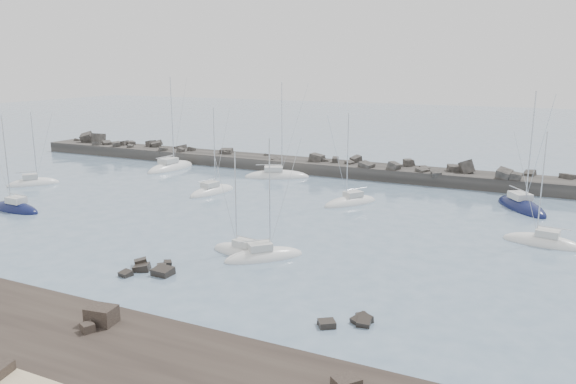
% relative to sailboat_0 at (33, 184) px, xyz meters
% --- Properties ---
extents(ground, '(400.00, 400.00, 0.00)m').
position_rel_sailboat_0_xyz_m(ground, '(41.55, -11.01, -0.15)').
color(ground, slate).
rests_on(ground, ground).
extents(rock_shelf, '(140.00, 12.00, 1.86)m').
position_rel_sailboat_0_xyz_m(rock_shelf, '(41.52, -33.02, -0.13)').
color(rock_shelf, black).
rests_on(rock_shelf, ground).
extents(rock_cluster_near, '(4.64, 4.24, 1.36)m').
position_rel_sailboat_0_xyz_m(rock_cluster_near, '(37.69, -20.01, -0.05)').
color(rock_cluster_near, black).
rests_on(rock_cluster_near, ground).
extents(rock_cluster_far, '(3.44, 3.45, 0.89)m').
position_rel_sailboat_0_xyz_m(rock_cluster_far, '(55.83, -21.87, -0.05)').
color(rock_cluster_far, black).
rests_on(rock_cluster_far, ground).
extents(breakwater, '(115.00, 6.93, 5.42)m').
position_rel_sailboat_0_xyz_m(breakwater, '(33.96, 26.99, 0.16)').
color(breakwater, '#2C2927').
rests_on(breakwater, ground).
extents(sailboat_0, '(5.93, 6.93, 11.35)m').
position_rel_sailboat_0_xyz_m(sailboat_0, '(0.00, 0.00, 0.00)').
color(sailboat_0, silver).
rests_on(sailboat_0, ground).
extents(sailboat_1, '(4.01, 10.48, 16.19)m').
position_rel_sailboat_0_xyz_m(sailboat_1, '(10.07, 18.62, 0.00)').
color(sailboat_1, silver).
rests_on(sailboat_1, ground).
extents(sailboat_2, '(7.71, 2.70, 12.26)m').
position_rel_sailboat_0_xyz_m(sailboat_2, '(10.13, -11.09, 0.00)').
color(sailboat_2, '#0E143B').
rests_on(sailboat_2, ground).
extents(sailboat_3, '(4.02, 8.11, 12.39)m').
position_rel_sailboat_0_xyz_m(sailboat_3, '(26.00, 6.86, -0.01)').
color(sailboat_3, silver).
rests_on(sailboat_3, ground).
extents(sailboat_4, '(10.16, 7.24, 15.45)m').
position_rel_sailboat_0_xyz_m(sailboat_4, '(28.95, 20.12, -0.01)').
color(sailboat_4, silver).
rests_on(sailboat_4, ground).
extents(sailboat_5, '(6.55, 2.91, 10.19)m').
position_rel_sailboat_0_xyz_m(sailboat_5, '(42.20, -12.84, -0.01)').
color(sailboat_5, silver).
rests_on(sailboat_5, ground).
extents(sailboat_6, '(6.20, 7.70, 12.19)m').
position_rel_sailboat_0_xyz_m(sailboat_6, '(44.75, 9.38, -0.01)').
color(sailboat_6, silver).
rests_on(sailboat_6, ground).
extents(sailboat_7, '(6.70, 6.83, 11.64)m').
position_rel_sailboat_0_xyz_m(sailboat_7, '(44.61, -12.97, -0.01)').
color(sailboat_7, silver).
rests_on(sailboat_7, ground).
extents(sailboat_8, '(7.76, 9.60, 15.16)m').
position_rel_sailboat_0_xyz_m(sailboat_8, '(63.96, 16.12, 0.00)').
color(sailboat_8, '#0E143B').
rests_on(sailboat_8, ground).
extents(sailboat_9, '(7.63, 3.36, 11.77)m').
position_rel_sailboat_0_xyz_m(sailboat_9, '(66.83, 2.33, -0.01)').
color(sailboat_9, silver).
rests_on(sailboat_9, ground).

